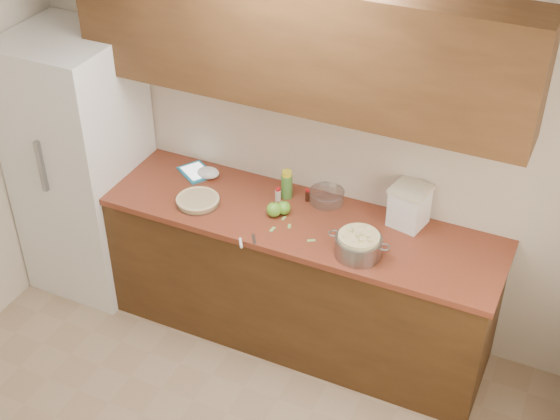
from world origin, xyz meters
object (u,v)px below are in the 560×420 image
at_px(colander, 358,245).
at_px(flour_canister, 409,205).
at_px(pie, 198,201).
at_px(tablet, 196,172).

relative_size(colander, flour_canister, 1.41).
bearing_deg(pie, flour_canister, 15.68).
height_order(pie, tablet, pie).
relative_size(pie, tablet, 0.98).
relative_size(flour_canister, tablet, 0.90).
xyz_separation_m(pie, colander, (1.05, -0.05, 0.04)).
bearing_deg(tablet, flour_canister, 34.65).
bearing_deg(tablet, pie, -25.45).
bearing_deg(colander, pie, 177.16).
relative_size(colander, tablet, 1.27).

